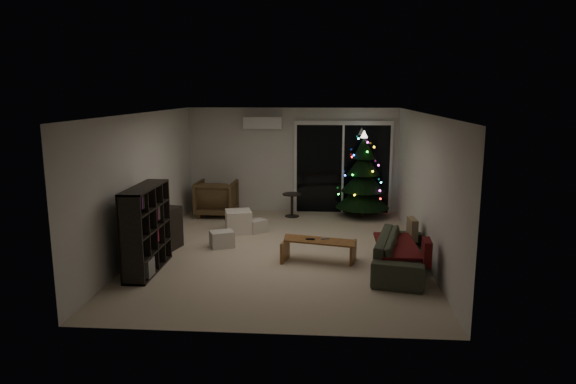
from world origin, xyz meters
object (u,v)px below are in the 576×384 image
at_px(armchair, 217,198).
at_px(coffee_table, 319,251).
at_px(sofa, 403,253).
at_px(christmas_tree, 363,174).
at_px(bookshelf, 136,229).
at_px(media_cabinet, 155,233).

distance_m(armchair, coffee_table, 4.02).
distance_m(armchair, sofa, 5.19).
height_order(armchair, christmas_tree, christmas_tree).
bearing_deg(bookshelf, sofa, -13.63).
bearing_deg(christmas_tree, bookshelf, -134.63).
relative_size(armchair, sofa, 0.46).
bearing_deg(media_cabinet, christmas_tree, 51.85).
bearing_deg(sofa, christmas_tree, 18.73).
distance_m(media_cabinet, armchair, 3.01).
relative_size(media_cabinet, sofa, 0.62).
xyz_separation_m(coffee_table, christmas_tree, (0.96, 3.31, 0.81)).
xyz_separation_m(armchair, christmas_tree, (3.40, 0.12, 0.59)).
bearing_deg(armchair, christmas_tree, -176.68).
xyz_separation_m(sofa, christmas_tree, (-0.40, 3.65, 0.71)).
bearing_deg(coffee_table, christmas_tree, 87.34).
height_order(sofa, coffee_table, sofa).
relative_size(coffee_table, christmas_tree, 0.61).
height_order(media_cabinet, armchair, armchair).
height_order(bookshelf, armchair, bookshelf).
bearing_deg(coffee_table, bookshelf, -154.14).
bearing_deg(christmas_tree, media_cabinet, -141.66).
bearing_deg(sofa, coffee_table, 88.33).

